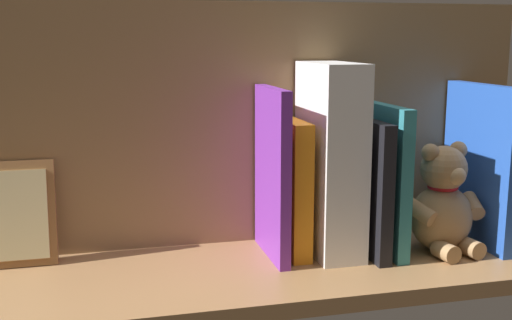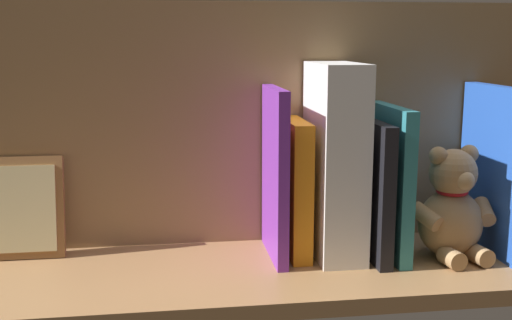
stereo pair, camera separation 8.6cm
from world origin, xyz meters
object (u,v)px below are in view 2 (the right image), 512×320
at_px(teddy_bear, 452,209).
at_px(dictionary_thick_white, 335,161).
at_px(picture_frame_leaning, 17,208).
at_px(book_0, 500,189).

xyz_separation_m(teddy_bear, dictionary_thick_white, (0.16, -0.04, 0.07)).
bearing_deg(picture_frame_leaning, book_0, 176.68).
height_order(dictionary_thick_white, picture_frame_leaning, dictionary_thick_white).
distance_m(teddy_bear, dictionary_thick_white, 0.18).
bearing_deg(dictionary_thick_white, book_0, -177.94).
bearing_deg(dictionary_thick_white, teddy_bear, 166.75).
xyz_separation_m(book_0, dictionary_thick_white, (0.26, 0.01, 0.05)).
height_order(teddy_bear, dictionary_thick_white, dictionary_thick_white).
bearing_deg(picture_frame_leaning, dictionary_thick_white, 173.59).
bearing_deg(picture_frame_leaning, teddy_bear, 171.75).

